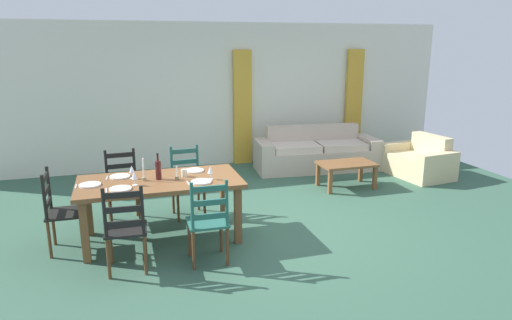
# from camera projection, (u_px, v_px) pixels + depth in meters

# --- Properties ---
(ground_plane) EXTENTS (9.60, 9.60, 0.02)m
(ground_plane) POSITION_uv_depth(u_px,v_px,m) (265.00, 225.00, 5.99)
(ground_plane) COLOR #345945
(wall_far) EXTENTS (9.60, 0.16, 2.70)m
(wall_far) POSITION_uv_depth(u_px,v_px,m) (212.00, 95.00, 8.71)
(wall_far) COLOR silver
(wall_far) RESTS_ON ground_plane
(curtain_panel_left) EXTENTS (0.35, 0.08, 2.20)m
(curtain_panel_left) POSITION_uv_depth(u_px,v_px,m) (243.00, 108.00, 8.81)
(curtain_panel_left) COLOR gold
(curtain_panel_left) RESTS_ON ground_plane
(curtain_panel_right) EXTENTS (0.35, 0.08, 2.20)m
(curtain_panel_right) POSITION_uv_depth(u_px,v_px,m) (354.00, 103.00, 9.48)
(curtain_panel_right) COLOR gold
(curtain_panel_right) RESTS_ON ground_plane
(dining_table) EXTENTS (1.90, 0.96, 0.75)m
(dining_table) POSITION_uv_depth(u_px,v_px,m) (160.00, 187.00, 5.39)
(dining_table) COLOR brown
(dining_table) RESTS_ON ground_plane
(dining_chair_near_left) EXTENTS (0.44, 0.42, 0.96)m
(dining_chair_near_left) POSITION_uv_depth(u_px,v_px,m) (126.00, 229.00, 4.64)
(dining_chair_near_left) COLOR black
(dining_chair_near_left) RESTS_ON ground_plane
(dining_chair_near_right) EXTENTS (0.43, 0.41, 0.96)m
(dining_chair_near_right) POSITION_uv_depth(u_px,v_px,m) (208.00, 221.00, 4.83)
(dining_chair_near_right) COLOR #245C51
(dining_chair_near_right) RESTS_ON ground_plane
(dining_chair_far_left) EXTENTS (0.44, 0.43, 0.96)m
(dining_chair_far_left) POSITION_uv_depth(u_px,v_px,m) (123.00, 187.00, 6.00)
(dining_chair_far_left) COLOR black
(dining_chair_far_left) RESTS_ON ground_plane
(dining_chair_far_right) EXTENTS (0.45, 0.43, 0.96)m
(dining_chair_far_right) POSITION_uv_depth(u_px,v_px,m) (187.00, 182.00, 6.22)
(dining_chair_far_right) COLOR #22544C
(dining_chair_far_right) RESTS_ON ground_plane
(dining_chair_head_west) EXTENTS (0.40, 0.42, 0.96)m
(dining_chair_head_west) POSITION_uv_depth(u_px,v_px,m) (60.00, 211.00, 5.13)
(dining_chair_head_west) COLOR black
(dining_chair_head_west) RESTS_ON ground_plane
(dinner_plate_near_left) EXTENTS (0.24, 0.24, 0.02)m
(dinner_plate_near_left) POSITION_uv_depth(u_px,v_px,m) (120.00, 189.00, 5.01)
(dinner_plate_near_left) COLOR white
(dinner_plate_near_left) RESTS_ON dining_table
(fork_near_left) EXTENTS (0.02, 0.17, 0.01)m
(fork_near_left) POSITION_uv_depth(u_px,v_px,m) (106.00, 190.00, 4.97)
(fork_near_left) COLOR silver
(fork_near_left) RESTS_ON dining_table
(dinner_plate_near_right) EXTENTS (0.24, 0.24, 0.02)m
(dinner_plate_near_right) POSITION_uv_depth(u_px,v_px,m) (201.00, 182.00, 5.26)
(dinner_plate_near_right) COLOR white
(dinner_plate_near_right) RESTS_ON dining_table
(fork_near_right) EXTENTS (0.02, 0.17, 0.01)m
(fork_near_right) POSITION_uv_depth(u_px,v_px,m) (188.00, 183.00, 5.22)
(fork_near_right) COLOR silver
(fork_near_right) RESTS_ON dining_table
(dinner_plate_far_left) EXTENTS (0.24, 0.24, 0.02)m
(dinner_plate_far_left) POSITION_uv_depth(u_px,v_px,m) (120.00, 176.00, 5.47)
(dinner_plate_far_left) COLOR white
(dinner_plate_far_left) RESTS_ON dining_table
(fork_far_left) EXTENTS (0.03, 0.17, 0.01)m
(fork_far_left) POSITION_uv_depth(u_px,v_px,m) (107.00, 178.00, 5.43)
(fork_far_left) COLOR silver
(fork_far_left) RESTS_ON dining_table
(dinner_plate_far_right) EXTENTS (0.24, 0.24, 0.02)m
(dinner_plate_far_right) POSITION_uv_depth(u_px,v_px,m) (194.00, 171.00, 5.73)
(dinner_plate_far_right) COLOR white
(dinner_plate_far_right) RESTS_ON dining_table
(fork_far_right) EXTENTS (0.02, 0.17, 0.01)m
(fork_far_right) POSITION_uv_depth(u_px,v_px,m) (182.00, 172.00, 5.69)
(fork_far_right) COLOR silver
(fork_far_right) RESTS_ON dining_table
(dinner_plate_head_west) EXTENTS (0.24, 0.24, 0.02)m
(dinner_plate_head_west) POSITION_uv_depth(u_px,v_px,m) (90.00, 185.00, 5.15)
(dinner_plate_head_west) COLOR white
(dinner_plate_head_west) RESTS_ON dining_table
(fork_head_west) EXTENTS (0.02, 0.17, 0.01)m
(fork_head_west) POSITION_uv_depth(u_px,v_px,m) (76.00, 186.00, 5.11)
(fork_head_west) COLOR silver
(fork_head_west) RESTS_ON dining_table
(wine_bottle) EXTENTS (0.07, 0.07, 0.32)m
(wine_bottle) POSITION_uv_depth(u_px,v_px,m) (158.00, 170.00, 5.36)
(wine_bottle) COLOR #471919
(wine_bottle) RESTS_ON dining_table
(wine_glass_near_left) EXTENTS (0.06, 0.06, 0.16)m
(wine_glass_near_left) POSITION_uv_depth(u_px,v_px,m) (134.00, 176.00, 5.14)
(wine_glass_near_left) COLOR white
(wine_glass_near_left) RESTS_ON dining_table
(wine_glass_near_right) EXTENTS (0.06, 0.06, 0.16)m
(wine_glass_near_right) POSITION_uv_depth(u_px,v_px,m) (210.00, 170.00, 5.36)
(wine_glass_near_right) COLOR white
(wine_glass_near_right) RESTS_ON dining_table
(wine_glass_far_left) EXTENTS (0.06, 0.06, 0.16)m
(wine_glass_far_left) POSITION_uv_depth(u_px,v_px,m) (132.00, 170.00, 5.39)
(wine_glass_far_left) COLOR white
(wine_glass_far_left) RESTS_ON dining_table
(coffee_cup_primary) EXTENTS (0.07, 0.07, 0.09)m
(coffee_cup_primary) POSITION_uv_depth(u_px,v_px,m) (184.00, 173.00, 5.49)
(coffee_cup_primary) COLOR beige
(coffee_cup_primary) RESTS_ON dining_table
(candle_tall) EXTENTS (0.05, 0.05, 0.27)m
(candle_tall) POSITION_uv_depth(u_px,v_px,m) (144.00, 174.00, 5.32)
(candle_tall) COLOR #998C66
(candle_tall) RESTS_ON dining_table
(candle_short) EXTENTS (0.05, 0.05, 0.16)m
(candle_short) POSITION_uv_depth(u_px,v_px,m) (177.00, 176.00, 5.38)
(candle_short) COLOR #998C66
(candle_short) RESTS_ON dining_table
(couch) EXTENTS (2.34, 1.00, 0.80)m
(couch) POSITION_uv_depth(u_px,v_px,m) (316.00, 154.00, 8.59)
(couch) COLOR #BBAA97
(couch) RESTS_ON ground_plane
(coffee_table) EXTENTS (0.90, 0.56, 0.42)m
(coffee_table) POSITION_uv_depth(u_px,v_px,m) (347.00, 167.00, 7.45)
(coffee_table) COLOR brown
(coffee_table) RESTS_ON ground_plane
(armchair_upholstered) EXTENTS (0.94, 1.25, 0.72)m
(armchair_upholstered) POSITION_uv_depth(u_px,v_px,m) (420.00, 162.00, 8.17)
(armchair_upholstered) COLOR beige
(armchair_upholstered) RESTS_ON ground_plane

